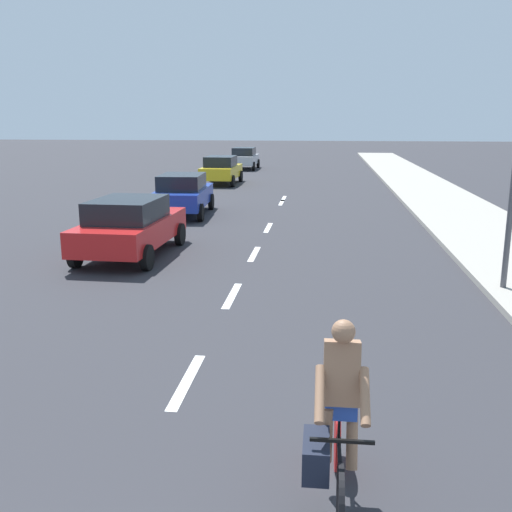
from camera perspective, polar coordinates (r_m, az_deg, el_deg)
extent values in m
plane|color=#2D2D33|center=(21.48, 1.62, 3.57)|extent=(160.00, 160.00, 0.00)
cube|color=#9E998E|center=(23.93, 19.17, 4.01)|extent=(3.60, 80.00, 0.14)
cube|color=white|center=(8.46, -6.74, -11.97)|extent=(0.16, 1.80, 0.01)
cube|color=white|center=(12.23, -2.33, -3.86)|extent=(0.16, 1.80, 0.01)
cube|color=white|center=(15.95, -0.17, 0.20)|extent=(0.16, 1.80, 0.01)
cube|color=white|center=(19.83, 1.20, 2.78)|extent=(0.16, 1.80, 0.01)
cube|color=white|center=(25.92, 2.51, 5.23)|extent=(0.16, 1.80, 0.01)
cube|color=white|center=(27.23, 2.71, 5.62)|extent=(0.16, 1.80, 0.01)
cylinder|color=black|center=(5.58, 8.21, -22.68)|extent=(0.05, 0.66, 0.66)
cylinder|color=red|center=(6.46, 7.93, -17.23)|extent=(0.05, 0.66, 0.66)
cube|color=black|center=(5.92, 8.11, -18.29)|extent=(0.04, 0.95, 0.04)
cylinder|color=black|center=(5.98, 8.13, -15.28)|extent=(0.03, 0.03, 0.48)
cube|color=black|center=(5.35, 8.38, -17.40)|extent=(0.56, 0.03, 0.03)
cube|color=#9E7051|center=(5.63, 8.35, -11.17)|extent=(0.34, 0.32, 0.63)
sphere|color=#9E7051|center=(5.41, 8.52, -7.28)|extent=(0.22, 0.22, 0.22)
cube|color=#2D51B7|center=(5.82, 8.22, -13.92)|extent=(0.32, 0.22, 0.28)
cube|color=black|center=(5.61, 5.87, -18.74)|extent=(0.24, 0.52, 0.32)
cylinder|color=#9E7051|center=(5.93, 9.34, -16.92)|extent=(0.11, 0.32, 0.62)
cylinder|color=#9E7051|center=(5.92, 6.92, -16.88)|extent=(0.11, 0.20, 0.63)
cylinder|color=#9E7051|center=(5.45, 10.56, -13.29)|extent=(0.09, 0.49, 0.41)
cylinder|color=#9E7051|center=(5.43, 6.23, -13.22)|extent=(0.09, 0.49, 0.41)
cube|color=red|center=(16.01, -12.05, 2.47)|extent=(1.96, 4.43, 0.64)
cube|color=black|center=(15.71, -12.43, 4.47)|extent=(1.68, 2.32, 0.56)
cylinder|color=black|center=(17.76, -13.14, 2.24)|extent=(0.20, 0.64, 0.64)
cylinder|color=black|center=(17.18, -7.41, 2.12)|extent=(0.20, 0.64, 0.64)
cylinder|color=black|center=(15.09, -17.20, 0.09)|extent=(0.20, 0.64, 0.64)
cylinder|color=black|center=(14.40, -10.57, -0.15)|extent=(0.20, 0.64, 0.64)
cube|color=#1E389E|center=(22.62, -7.10, 5.73)|extent=(1.99, 4.27, 0.64)
cube|color=black|center=(22.34, -7.24, 7.19)|extent=(1.67, 2.26, 0.56)
cylinder|color=black|center=(24.22, -8.53, 5.29)|extent=(0.22, 0.65, 0.64)
cylinder|color=black|center=(23.92, -4.39, 5.30)|extent=(0.22, 0.65, 0.64)
cylinder|color=black|center=(21.47, -10.06, 4.24)|extent=(0.22, 0.65, 0.64)
cylinder|color=black|center=(21.14, -5.42, 4.24)|extent=(0.22, 0.65, 0.64)
cube|color=gold|center=(33.37, -3.39, 8.19)|extent=(1.81, 4.20, 0.64)
cube|color=black|center=(33.12, -3.47, 9.19)|extent=(1.57, 2.19, 0.56)
cylinder|color=black|center=(34.96, -4.37, 7.79)|extent=(0.19, 0.64, 0.64)
cylinder|color=black|center=(34.64, -1.50, 7.78)|extent=(0.19, 0.64, 0.64)
cylinder|color=black|center=(32.20, -5.39, 7.31)|extent=(0.19, 0.64, 0.64)
cylinder|color=black|center=(31.86, -2.29, 7.30)|extent=(0.19, 0.64, 0.64)
cube|color=#B7BABF|center=(43.42, -1.13, 9.37)|extent=(1.72, 4.05, 0.64)
cube|color=black|center=(43.19, -1.17, 10.14)|extent=(1.50, 2.11, 0.56)
cylinder|color=black|center=(44.93, -1.96, 9.02)|extent=(0.18, 0.64, 0.64)
cylinder|color=black|center=(44.70, 0.21, 9.00)|extent=(0.18, 0.64, 0.64)
cylinder|color=black|center=(42.23, -2.55, 8.75)|extent=(0.18, 0.64, 0.64)
cylinder|color=black|center=(41.98, -0.24, 8.73)|extent=(0.18, 0.64, 0.64)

